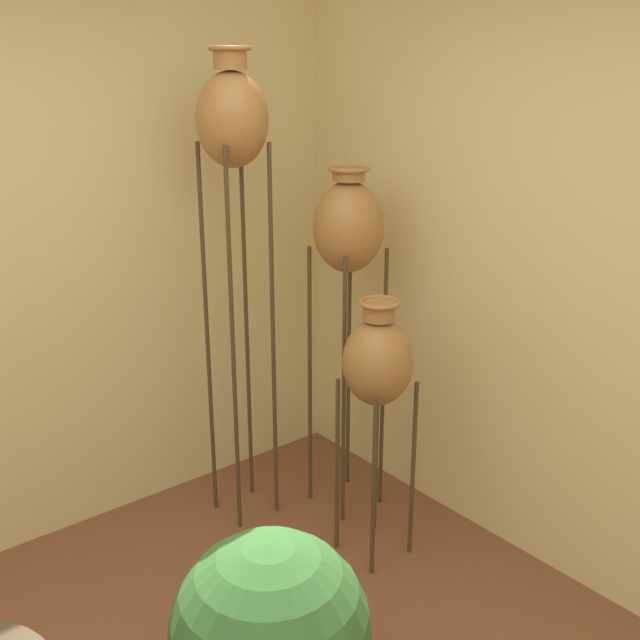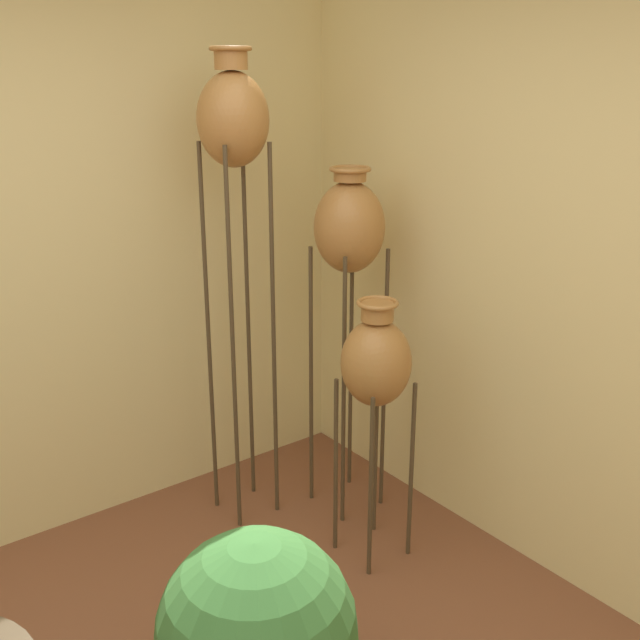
# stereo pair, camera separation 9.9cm
# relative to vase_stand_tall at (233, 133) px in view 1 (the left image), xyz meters

# --- Properties ---
(wall_right) EXTENTS (0.06, 7.75, 2.70)m
(wall_right) POSITION_rel_vase_stand_tall_xyz_m (0.83, -1.46, -0.52)
(wall_right) COLOR beige
(wall_right) RESTS_ON ground_plane
(vase_stand_tall) EXTENTS (0.31, 0.31, 2.22)m
(vase_stand_tall) POSITION_rel_vase_stand_tall_xyz_m (0.00, 0.00, 0.00)
(vase_stand_tall) COLOR #473823
(vase_stand_tall) RESTS_ON ground_plane
(vase_stand_medium) EXTENTS (0.33, 0.33, 1.71)m
(vase_stand_medium) POSITION_rel_vase_stand_tall_xyz_m (0.44, -0.26, -0.46)
(vase_stand_medium) COLOR #473823
(vase_stand_medium) RESTS_ON ground_plane
(vase_stand_short) EXTENTS (0.30, 0.30, 1.22)m
(vase_stand_short) POSITION_rel_vase_stand_tall_xyz_m (0.27, -0.66, -0.93)
(vase_stand_short) COLOR #473823
(vase_stand_short) RESTS_ON ground_plane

